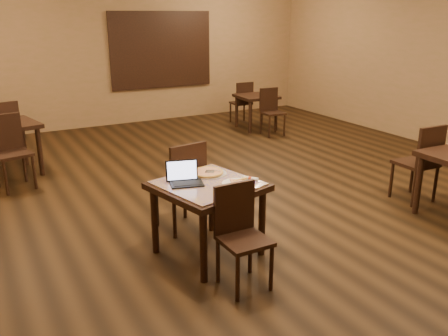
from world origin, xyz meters
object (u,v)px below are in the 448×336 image
chair_main_far (183,182)px  other_table_a_chair_near (271,109)px  pizza_pan (207,173)px  other_table_b (6,132)px  laptop (184,178)px  other_table_a_chair_far (243,100)px  other_table_b_chair_near (10,147)px  other_table_b_chair_far (4,129)px  other_table_c_chair_far (422,159)px  tiled_table (208,193)px  chair_main_near (240,229)px  other_table_a (256,101)px

chair_main_far → other_table_a_chair_near: (3.35, 3.22, -0.06)m
pizza_pan → other_table_b: (-1.60, 3.40, -0.11)m
pizza_pan → other_table_b: bearing=115.1°
laptop → other_table_b: 3.77m
other_table_a_chair_far → other_table_b_chair_near: (-4.85, -1.86, 0.06)m
pizza_pan → other_table_b_chair_far: bearing=111.5°
other_table_a_chair_far → other_table_c_chair_far: bearing=89.6°
pizza_pan → other_table_a_chair_far: 5.68m
other_table_a_chair_far → other_table_c_chair_far: (-0.36, -4.98, 0.06)m
tiled_table → pizza_pan: size_ratio=2.82×
tiled_table → other_table_c_chair_far: size_ratio=1.09×
chair_main_near → other_table_a: (3.36, 4.99, 0.07)m
other_table_a_chair_far → chair_main_far: bearing=55.9°
chair_main_far → pizza_pan: bearing=97.3°
pizza_pan → other_table_a_chair_far: size_ratio=0.43×
laptop → chair_main_near: bearing=-58.9°
pizza_pan → other_table_b: 3.76m
tiled_table → chair_main_near: chair_main_near is taller
chair_main_near → chair_main_far: bearing=89.0°
chair_main_far → pizza_pan: (0.11, -0.37, 0.19)m
chair_main_near → tiled_table: bearing=89.6°
laptop → other_table_b_chair_far: 4.34m
other_table_a_chair_far → tiled_table: bearing=59.4°
other_table_b_chair_far → pizza_pan: bearing=99.3°
other_table_b → other_table_b_chair_near: other_table_b_chair_near is taller
chair_main_far → other_table_c_chair_far: bearing=158.3°
chair_main_far → other_table_c_chair_far: chair_main_far is taller
pizza_pan → other_table_b_chair_far: size_ratio=0.39×
tiled_table → laptop: 0.27m
chair_main_near → laptop: bearing=105.1°
pizza_pan → other_table_b_chair_near: bearing=119.9°
other_table_a_chair_far → pizza_pan: bearing=59.0°
chair_main_far → other_table_b: 3.38m
tiled_table → other_table_a_chair_near: size_ratio=1.21×
laptop → other_table_b_chair_near: other_table_b_chair_near is taller
tiled_table → chair_main_far: chair_main_far is taller
chair_main_near → other_table_a_chair_near: 5.58m
chair_main_far → other_table_b_chair_far: (-1.47, 3.63, -0.00)m
chair_main_far → other_table_a_chair_near: 4.65m
other_table_a_chair_far → other_table_b: size_ratio=0.92×
laptop → other_table_c_chair_far: other_table_c_chair_far is taller
other_table_a_chair_near → pizza_pan: bearing=-128.3°
other_table_a → other_table_a_chair_near: bearing=-85.7°
laptop → other_table_a_chair_far: laptop is taller
pizza_pan → other_table_c_chair_far: (2.88, -0.32, -0.19)m
other_table_a → other_table_b_chair_near: size_ratio=0.79×
laptop → other_table_b_chair_far: size_ratio=0.35×
other_table_a_chair_near → other_table_b_chair_far: 4.84m
other_table_b_chair_far → other_table_a_chair_far: bearing=175.6°
tiled_table → pizza_pan: bearing=49.8°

